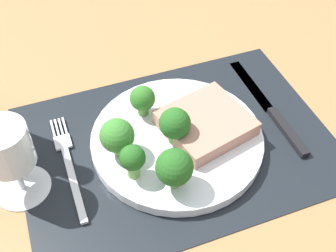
% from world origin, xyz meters
% --- Properties ---
extents(ground_plane, '(1.40, 1.10, 0.03)m').
position_xyz_m(ground_plane, '(0.00, 0.00, -0.01)').
color(ground_plane, '#996D42').
extents(placemat, '(0.45, 0.32, 0.00)m').
position_xyz_m(placemat, '(0.00, 0.00, 0.00)').
color(placemat, black).
rests_on(placemat, ground_plane).
extents(plate, '(0.25, 0.25, 0.02)m').
position_xyz_m(plate, '(0.00, 0.00, 0.01)').
color(plate, silver).
rests_on(plate, placemat).
extents(steak, '(0.14, 0.13, 0.02)m').
position_xyz_m(steak, '(0.04, -0.00, 0.03)').
color(steak, tan).
rests_on(steak, plate).
extents(broccoli_near_fork, '(0.03, 0.03, 0.05)m').
position_xyz_m(broccoli_near_fork, '(-0.08, -0.04, 0.05)').
color(broccoli_near_fork, '#6B994C').
rests_on(broccoli_near_fork, plate).
extents(broccoli_back_left, '(0.05, 0.05, 0.06)m').
position_xyz_m(broccoli_back_left, '(-0.09, 0.00, 0.05)').
color(broccoli_back_left, '#6B994C').
rests_on(broccoli_back_left, plate).
extents(broccoli_center, '(0.04, 0.04, 0.05)m').
position_xyz_m(broccoli_center, '(-0.03, 0.06, 0.05)').
color(broccoli_center, '#5B8942').
rests_on(broccoli_center, plate).
extents(broccoli_front_edge, '(0.05, 0.05, 0.06)m').
position_xyz_m(broccoli_front_edge, '(-0.03, -0.08, 0.06)').
color(broccoli_front_edge, '#6B994C').
rests_on(broccoli_front_edge, plate).
extents(broccoli_near_steak, '(0.04, 0.04, 0.06)m').
position_xyz_m(broccoli_near_steak, '(-0.01, -0.01, 0.05)').
color(broccoli_near_steak, '#5B8942').
rests_on(broccoli_near_steak, plate).
extents(fork, '(0.02, 0.19, 0.01)m').
position_xyz_m(fork, '(-0.16, 0.01, 0.01)').
color(fork, silver).
rests_on(fork, placemat).
extents(knife, '(0.02, 0.23, 0.01)m').
position_xyz_m(knife, '(0.16, 0.01, 0.01)').
color(knife, black).
rests_on(knife, placemat).
extents(wine_glass, '(0.08, 0.08, 0.12)m').
position_xyz_m(wine_glass, '(-0.22, -0.00, 0.08)').
color(wine_glass, silver).
rests_on(wine_glass, ground_plane).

